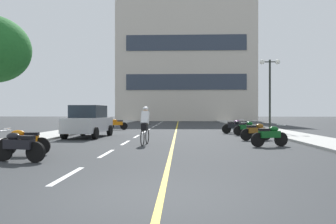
% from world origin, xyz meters
% --- Properties ---
extents(ground_plane, '(140.00, 140.00, 0.00)m').
position_xyz_m(ground_plane, '(0.00, 21.00, 0.00)').
color(ground_plane, '#2D3033').
extents(curb_left, '(2.40, 72.00, 0.12)m').
position_xyz_m(curb_left, '(-7.20, 24.00, 0.06)').
color(curb_left, '#A8A8A3').
rests_on(curb_left, ground).
extents(curb_right, '(2.40, 72.00, 0.12)m').
position_xyz_m(curb_right, '(7.20, 24.00, 0.06)').
color(curb_right, '#A8A8A3').
rests_on(curb_right, ground).
extents(lane_dash_0, '(0.14, 2.20, 0.01)m').
position_xyz_m(lane_dash_0, '(-2.00, 2.00, 0.00)').
color(lane_dash_0, silver).
rests_on(lane_dash_0, ground).
extents(lane_dash_1, '(0.14, 2.20, 0.01)m').
position_xyz_m(lane_dash_1, '(-2.00, 6.00, 0.00)').
color(lane_dash_1, silver).
rests_on(lane_dash_1, ground).
extents(lane_dash_2, '(0.14, 2.20, 0.01)m').
position_xyz_m(lane_dash_2, '(-2.00, 10.00, 0.00)').
color(lane_dash_2, silver).
rests_on(lane_dash_2, ground).
extents(lane_dash_3, '(0.14, 2.20, 0.01)m').
position_xyz_m(lane_dash_3, '(-2.00, 14.00, 0.00)').
color(lane_dash_3, silver).
rests_on(lane_dash_3, ground).
extents(lane_dash_4, '(0.14, 2.20, 0.01)m').
position_xyz_m(lane_dash_4, '(-2.00, 18.00, 0.00)').
color(lane_dash_4, silver).
rests_on(lane_dash_4, ground).
extents(lane_dash_5, '(0.14, 2.20, 0.01)m').
position_xyz_m(lane_dash_5, '(-2.00, 22.00, 0.00)').
color(lane_dash_5, silver).
rests_on(lane_dash_5, ground).
extents(lane_dash_6, '(0.14, 2.20, 0.01)m').
position_xyz_m(lane_dash_6, '(-2.00, 26.00, 0.00)').
color(lane_dash_6, silver).
rests_on(lane_dash_6, ground).
extents(lane_dash_7, '(0.14, 2.20, 0.01)m').
position_xyz_m(lane_dash_7, '(-2.00, 30.00, 0.00)').
color(lane_dash_7, silver).
rests_on(lane_dash_7, ground).
extents(lane_dash_8, '(0.14, 2.20, 0.01)m').
position_xyz_m(lane_dash_8, '(-2.00, 34.00, 0.00)').
color(lane_dash_8, silver).
rests_on(lane_dash_8, ground).
extents(lane_dash_9, '(0.14, 2.20, 0.01)m').
position_xyz_m(lane_dash_9, '(-2.00, 38.00, 0.00)').
color(lane_dash_9, silver).
rests_on(lane_dash_9, ground).
extents(lane_dash_10, '(0.14, 2.20, 0.01)m').
position_xyz_m(lane_dash_10, '(-2.00, 42.00, 0.00)').
color(lane_dash_10, silver).
rests_on(lane_dash_10, ground).
extents(lane_dash_11, '(0.14, 2.20, 0.01)m').
position_xyz_m(lane_dash_11, '(-2.00, 46.00, 0.00)').
color(lane_dash_11, silver).
rests_on(lane_dash_11, ground).
extents(centre_line_yellow, '(0.12, 66.00, 0.01)m').
position_xyz_m(centre_line_yellow, '(0.25, 24.00, 0.00)').
color(centre_line_yellow, gold).
rests_on(centre_line_yellow, ground).
extents(office_building, '(21.80, 8.33, 19.95)m').
position_xyz_m(office_building, '(1.44, 49.11, 9.97)').
color(office_building, beige).
rests_on(office_building, ground).
extents(street_lamp_mid, '(1.46, 0.36, 5.11)m').
position_xyz_m(street_lamp_mid, '(7.03, 18.62, 3.86)').
color(street_lamp_mid, black).
rests_on(street_lamp_mid, curb_right).
extents(parked_car_near, '(2.12, 4.29, 1.82)m').
position_xyz_m(parked_car_near, '(-4.67, 13.27, 0.92)').
color(parked_car_near, black).
rests_on(parked_car_near, ground).
extents(motorcycle_0, '(1.68, 0.64, 0.92)m').
position_xyz_m(motorcycle_0, '(-4.13, 4.00, 0.47)').
color(motorcycle_0, black).
rests_on(motorcycle_0, ground).
extents(motorcycle_1, '(1.70, 0.60, 0.92)m').
position_xyz_m(motorcycle_1, '(-4.66, 5.40, 0.47)').
color(motorcycle_1, black).
rests_on(motorcycle_1, ground).
extents(motorcycle_2, '(1.65, 0.76, 0.92)m').
position_xyz_m(motorcycle_2, '(4.31, 8.46, 0.47)').
color(motorcycle_2, black).
rests_on(motorcycle_2, ground).
extents(motorcycle_3, '(1.66, 0.73, 0.92)m').
position_xyz_m(motorcycle_3, '(4.43, 11.46, 0.47)').
color(motorcycle_3, black).
rests_on(motorcycle_3, ground).
extents(motorcycle_4, '(1.67, 0.69, 0.92)m').
position_xyz_m(motorcycle_4, '(4.65, 15.00, 0.47)').
color(motorcycle_4, black).
rests_on(motorcycle_4, ground).
extents(motorcycle_5, '(1.70, 0.60, 0.92)m').
position_xyz_m(motorcycle_5, '(4.20, 16.58, 0.47)').
color(motorcycle_5, black).
rests_on(motorcycle_5, ground).
extents(motorcycle_6, '(1.67, 0.68, 0.92)m').
position_xyz_m(motorcycle_6, '(4.42, 18.10, 0.47)').
color(motorcycle_6, black).
rests_on(motorcycle_6, ground).
extents(motorcycle_7, '(1.67, 0.70, 0.92)m').
position_xyz_m(motorcycle_7, '(-4.52, 20.93, 0.47)').
color(motorcycle_7, black).
rests_on(motorcycle_7, ground).
extents(cyclist_rider, '(0.43, 1.77, 1.71)m').
position_xyz_m(cyclist_rider, '(-0.99, 9.16, 0.89)').
color(cyclist_rider, black).
rests_on(cyclist_rider, ground).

